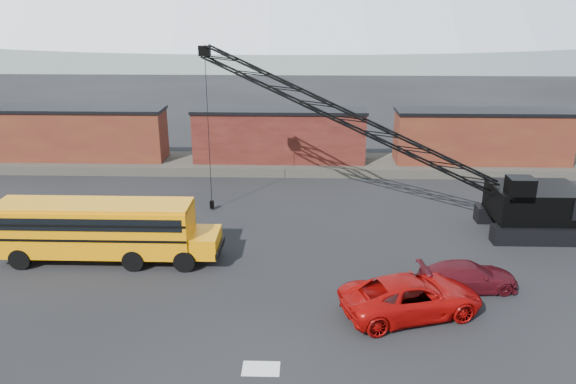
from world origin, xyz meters
The scene contains 10 objects.
ground centered at (0.00, 0.00, 0.00)m, with size 160.00×160.00×0.00m, color black.
gravel_berm centered at (0.00, 22.00, 0.35)m, with size 120.00×5.00×0.70m, color #454139.
boxcar_west_near centered at (-16.00, 22.00, 2.76)m, with size 13.70×3.10×4.17m.
boxcar_mid centered at (0.00, 22.00, 2.76)m, with size 13.70×3.10×4.17m.
boxcar_east_near centered at (16.00, 22.00, 2.76)m, with size 13.70×3.10×4.17m.
snow_patch centered at (0.50, -4.00, 0.01)m, with size 1.40×0.90×0.02m, color silver.
school_bus centered at (-8.41, 4.93, 1.79)m, with size 11.65×2.65×3.19m.
red_pickup centered at (6.75, 0.09, 0.86)m, with size 2.85×6.18×1.72m, color #A10907.
maroon_suv centered at (9.81, 2.36, 0.68)m, with size 1.90×4.68×1.36m, color #470C14.
crawler_crane centered at (5.46, 10.99, 5.99)m, with size 22.62×5.71×10.62m.
Camera 1 is at (2.06, -21.56, 13.10)m, focal length 35.00 mm.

